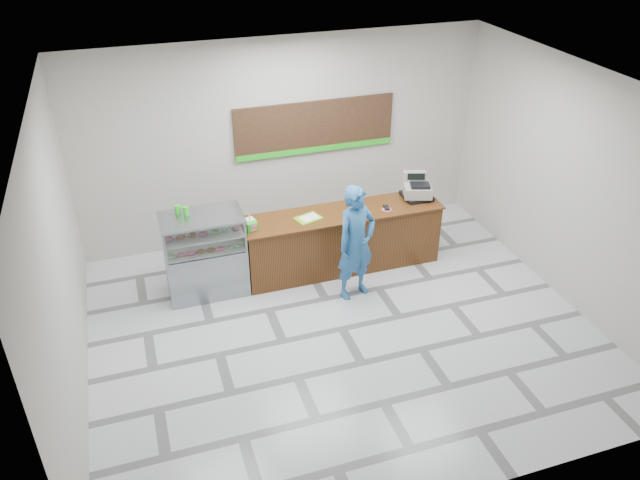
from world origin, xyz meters
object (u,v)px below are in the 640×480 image
object	(u,v)px
cash_register	(417,189)
sales_counter	(342,240)
customer	(356,243)
display_case	(205,254)
serving_tray	(308,218)

from	to	relation	value
cash_register	sales_counter	bearing A→B (deg)	-157.89
customer	display_case	bearing A→B (deg)	143.22
sales_counter	display_case	bearing A→B (deg)	-179.99
display_case	serving_tray	distance (m)	1.68
sales_counter	serving_tray	distance (m)	0.79
cash_register	serving_tray	world-z (taller)	cash_register
cash_register	customer	bearing A→B (deg)	-130.02
sales_counter	serving_tray	world-z (taller)	serving_tray
customer	cash_register	bearing A→B (deg)	15.23
serving_tray	sales_counter	bearing A→B (deg)	-13.62
customer	sales_counter	bearing A→B (deg)	68.16
display_case	customer	bearing A→B (deg)	-19.91
sales_counter	customer	world-z (taller)	customer
display_case	serving_tray	size ratio (longest dim) A/B	2.94
serving_tray	display_case	bearing A→B (deg)	160.14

